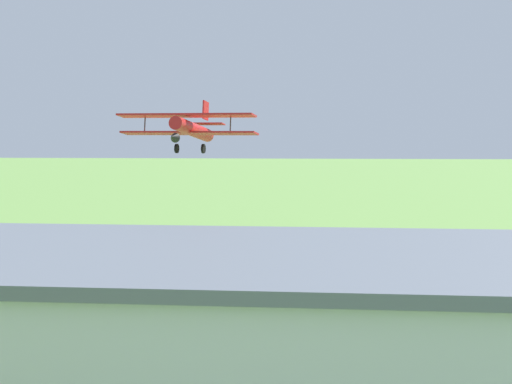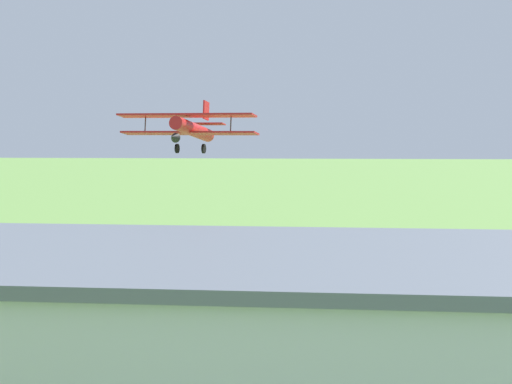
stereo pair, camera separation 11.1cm
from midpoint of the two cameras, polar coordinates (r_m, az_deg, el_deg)
The scene contains 4 objects.
ground_plane at distance 56.69m, azimuth 5.24°, elevation -4.82°, with size 400.00×400.00×0.00m, color #608C42.
hangar at distance 25.09m, azimuth 13.87°, elevation -10.17°, with size 34.87×13.16×5.43m.
biplane at distance 57.68m, azimuth -4.32°, elevation 4.31°, with size 9.64×7.54×3.67m.
car_grey at distance 39.89m, azimuth -15.79°, elevation -7.62°, with size 1.94×4.15×1.58m.
Camera 2 is at (0.33, 55.98, 8.92)m, focal length 59.76 mm.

